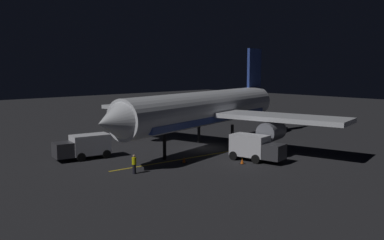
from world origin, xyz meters
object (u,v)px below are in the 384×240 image
Objects in this scene: airliner at (207,110)px; ground_crew_worker at (134,164)px; traffic_cone_near_right at (242,161)px; baggage_truck at (85,147)px; traffic_cone_near_left at (184,160)px; catering_truck at (255,148)px.

airliner is 14.71m from ground_crew_worker.
traffic_cone_near_right is at bearing -112.02° from ground_crew_worker.
traffic_cone_near_left is at bearing -142.13° from baggage_truck.
catering_truck reaches higher than ground_crew_worker.
traffic_cone_near_left is at bearing -87.74° from ground_crew_worker.
traffic_cone_near_right is (-8.45, 3.53, -4.25)m from airliner.
airliner is 5.94× the size of catering_truck.
traffic_cone_near_left is at bearing 119.34° from airliner.
airliner reaches higher than traffic_cone_near_right.
catering_truck is at bearing 169.49° from airliner.
traffic_cone_near_right is (-4.30, -3.86, 0.00)m from traffic_cone_near_left.
airliner is 9.48m from traffic_cone_near_left.
ground_crew_worker is 10.84m from traffic_cone_near_right.
traffic_cone_near_right is at bearing 157.35° from airliner.
traffic_cone_near_right is at bearing -138.13° from traffic_cone_near_left.
traffic_cone_near_left is (0.24, -6.18, -0.64)m from ground_crew_worker.
traffic_cone_near_left is 5.78m from traffic_cone_near_right.
baggage_truck is 10.50m from traffic_cone_near_left.
airliner is at bearing -72.05° from ground_crew_worker.
traffic_cone_near_left is at bearing 41.87° from traffic_cone_near_right.
baggage_truck is 3.40× the size of ground_crew_worker.
airliner is 9.11m from catering_truck.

